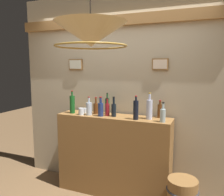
% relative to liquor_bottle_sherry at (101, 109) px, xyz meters
% --- Properties ---
extents(panelled_rear_partition, '(3.16, 0.15, 2.78)m').
position_rel_liquor_bottle_sherry_xyz_m(panelled_rear_partition, '(0.15, 0.34, 0.25)').
color(panelled_rear_partition, '#BCAD8E').
rests_on(panelled_rear_partition, ground).
extents(bar_shelf_unit, '(1.56, 0.37, 1.10)m').
position_rel_liquor_bottle_sherry_xyz_m(bar_shelf_unit, '(0.15, 0.08, -0.65)').
color(bar_shelf_unit, olive).
rests_on(bar_shelf_unit, ground).
extents(liquor_bottle_sherry, '(0.07, 0.07, 0.26)m').
position_rel_liquor_bottle_sherry_xyz_m(liquor_bottle_sherry, '(0.00, 0.00, 0.00)').
color(liquor_bottle_sherry, navy).
rests_on(liquor_bottle_sherry, bar_shelf_unit).
extents(liquor_bottle_port, '(0.08, 0.08, 0.25)m').
position_rel_liquor_bottle_sherry_xyz_m(liquor_bottle_port, '(-0.18, 0.01, -0.01)').
color(liquor_bottle_port, silver).
rests_on(liquor_bottle_port, bar_shelf_unit).
extents(liquor_bottle_mezcal, '(0.07, 0.07, 0.24)m').
position_rel_liquor_bottle_sherry_xyz_m(liquor_bottle_mezcal, '(0.83, -0.02, -0.01)').
color(liquor_bottle_mezcal, '#A6BCBF').
rests_on(liquor_bottle_mezcal, bar_shelf_unit).
extents(liquor_bottle_tequila, '(0.06, 0.06, 0.27)m').
position_rel_liquor_bottle_sherry_xyz_m(liquor_bottle_tequila, '(0.17, 0.05, -0.00)').
color(liquor_bottle_tequila, black).
rests_on(liquor_bottle_tequila, bar_shelf_unit).
extents(liquor_bottle_vodka, '(0.06, 0.06, 0.30)m').
position_rel_liquor_bottle_sherry_xyz_m(liquor_bottle_vodka, '(0.02, 0.17, 0.02)').
color(liquor_bottle_vodka, '#1A5023').
rests_on(liquor_bottle_vodka, bar_shelf_unit).
extents(liquor_bottle_rye, '(0.08, 0.08, 0.34)m').
position_rel_liquor_bottle_sherry_xyz_m(liquor_bottle_rye, '(0.64, 0.07, 0.03)').
color(liquor_bottle_rye, silver).
rests_on(liquor_bottle_rye, bar_shelf_unit).
extents(liquor_bottle_gin, '(0.07, 0.07, 0.30)m').
position_rel_liquor_bottle_sherry_xyz_m(liquor_bottle_gin, '(0.49, -0.01, 0.03)').
color(liquor_bottle_gin, black).
rests_on(liquor_bottle_gin, bar_shelf_unit).
extents(liquor_bottle_bourbon, '(0.07, 0.07, 0.32)m').
position_rel_liquor_bottle_sherry_xyz_m(liquor_bottle_bourbon, '(-0.46, 0.03, 0.03)').
color(liquor_bottle_bourbon, '#195520').
rests_on(liquor_bottle_bourbon, bar_shelf_unit).
extents(liquor_bottle_whiskey, '(0.06, 0.06, 0.23)m').
position_rel_liquor_bottle_sherry_xyz_m(liquor_bottle_whiskey, '(0.75, 0.21, -0.01)').
color(liquor_bottle_whiskey, '#5D3214').
rests_on(liquor_bottle_whiskey, bar_shelf_unit).
extents(liquor_bottle_vermouth, '(0.07, 0.07, 0.24)m').
position_rel_liquor_bottle_sherry_xyz_m(liquor_bottle_vermouth, '(-0.13, 0.12, -0.02)').
color(liquor_bottle_vermouth, '#5F3214').
rests_on(liquor_bottle_vermouth, bar_shelf_unit).
extents(liquor_bottle_amaro, '(0.06, 0.06, 0.25)m').
position_rel_liquor_bottle_sherry_xyz_m(liquor_bottle_amaro, '(0.07, 0.06, -0.01)').
color(liquor_bottle_amaro, maroon).
rests_on(liquor_bottle_amaro, bar_shelf_unit).
extents(glass_tumbler_rocks, '(0.07, 0.07, 0.07)m').
position_rel_liquor_bottle_sherry_xyz_m(glass_tumbler_rocks, '(-0.30, 0.11, -0.06)').
color(glass_tumbler_rocks, silver).
rests_on(glass_tumbler_rocks, bar_shelf_unit).
extents(glass_tumbler_highball, '(0.07, 0.07, 0.10)m').
position_rel_liquor_bottle_sherry_xyz_m(glass_tumbler_highball, '(-0.28, -0.03, -0.05)').
color(glass_tumbler_highball, silver).
rests_on(glass_tumbler_highball, bar_shelf_unit).
extents(pendant_lamp, '(0.63, 0.63, 0.57)m').
position_rel_liquor_bottle_sherry_xyz_m(pendant_lamp, '(0.34, -0.91, 0.83)').
color(pendant_lamp, beige).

